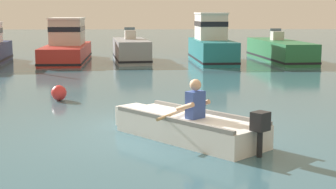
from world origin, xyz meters
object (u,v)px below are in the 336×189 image
at_px(moored_boat_red, 67,45).
at_px(moored_boat_grey, 131,51).
at_px(mooring_buoy, 59,93).
at_px(moored_boat_teal, 212,44).
at_px(moored_boat_green, 280,51).
at_px(rowboat_with_person, 187,126).

distance_m(moored_boat_red, moored_boat_grey, 3.20).
bearing_deg(moored_boat_red, mooring_buoy, -82.10).
xyz_separation_m(moored_boat_grey, moored_boat_teal, (3.93, -0.47, 0.37)).
height_order(moored_boat_red, moored_boat_teal, moored_boat_teal).
relative_size(moored_boat_red, moored_boat_grey, 1.30).
xyz_separation_m(moored_boat_grey, moored_boat_green, (7.43, 0.08, -0.04)).
bearing_deg(moored_boat_teal, moored_boat_red, 173.94).
bearing_deg(moored_boat_green, moored_boat_grey, -179.40).
bearing_deg(moored_boat_green, mooring_buoy, -129.15).
bearing_deg(mooring_buoy, moored_boat_teal, 62.32).
distance_m(rowboat_with_person, moored_boat_green, 16.53).
height_order(moored_boat_grey, moored_boat_green, moored_boat_grey).
distance_m(moored_boat_red, mooring_buoy, 11.43).
height_order(moored_boat_red, mooring_buoy, moored_boat_red).
height_order(moored_boat_red, moored_boat_green, moored_boat_red).
distance_m(rowboat_with_person, mooring_buoy, 5.44).
xyz_separation_m(rowboat_with_person, moored_boat_grey, (-1.62, 15.40, 0.27)).
distance_m(moored_boat_teal, moored_boat_green, 3.56).
bearing_deg(mooring_buoy, moored_boat_grey, 81.70).
xyz_separation_m(moored_boat_red, moored_boat_grey, (3.18, -0.29, -0.26)).
relative_size(moored_boat_red, moored_boat_green, 0.95).
distance_m(rowboat_with_person, moored_boat_teal, 15.13).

